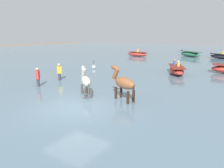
% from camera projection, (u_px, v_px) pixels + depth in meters
% --- Properties ---
extents(ground_plane, '(120.00, 120.00, 0.00)m').
position_uv_depth(ground_plane, '(77.00, 114.00, 9.99)').
color(ground_plane, '#756B56').
extents(water_surface, '(90.00, 90.00, 0.38)m').
position_uv_depth(water_surface, '(158.00, 76.00, 17.98)').
color(water_surface, slate).
rests_on(water_surface, ground).
extents(horse_lead_chestnut, '(1.92, 1.04, 2.11)m').
position_uv_depth(horse_lead_chestnut, '(124.00, 84.00, 10.72)').
color(horse_lead_chestnut, brown).
rests_on(horse_lead_chestnut, ground).
extents(horse_trailing_pinto, '(1.60, 1.36, 1.95)m').
position_uv_depth(horse_trailing_pinto, '(86.00, 82.00, 11.52)').
color(horse_trailing_pinto, beige).
rests_on(horse_trailing_pinto, ground).
extents(boat_near_starboard, '(3.27, 1.45, 1.09)m').
position_uv_depth(boat_near_starboard, '(223.00, 56.00, 28.22)').
color(boat_near_starboard, black).
rests_on(boat_near_starboard, water_surface).
extents(boat_mid_outer, '(3.07, 1.42, 1.11)m').
position_uv_depth(boat_mid_outer, '(138.00, 54.00, 31.30)').
color(boat_mid_outer, '#BC382D').
rests_on(boat_mid_outer, water_surface).
extents(boat_far_offshore, '(3.83, 3.03, 0.85)m').
position_uv_depth(boat_far_offshore, '(190.00, 54.00, 30.98)').
color(boat_far_offshore, '#337556').
rests_on(boat_far_offshore, water_surface).
extents(boat_mid_channel, '(2.41, 3.47, 1.13)m').
position_uv_depth(boat_mid_channel, '(177.00, 70.00, 17.83)').
color(boat_mid_channel, '#BC382D').
rests_on(boat_mid_channel, water_surface).
extents(person_onlooker_right, '(0.32, 0.38, 1.63)m').
position_uv_depth(person_onlooker_right, '(59.00, 74.00, 15.36)').
color(person_onlooker_right, '#383842').
rests_on(person_onlooker_right, ground).
extents(person_wading_mid, '(0.35, 0.38, 1.63)m').
position_uv_depth(person_wading_mid, '(38.00, 79.00, 13.55)').
color(person_wading_mid, '#383842').
rests_on(person_wading_mid, ground).
extents(channel_buoy, '(0.36, 0.36, 0.84)m').
position_uv_depth(channel_buoy, '(94.00, 67.00, 20.30)').
color(channel_buoy, silver).
rests_on(channel_buoy, water_surface).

